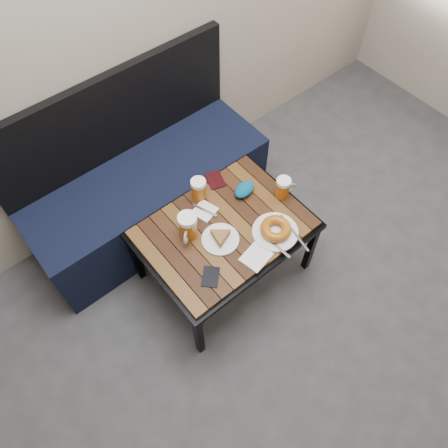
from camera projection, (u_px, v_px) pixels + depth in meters
ground at (397, 426)px, 2.11m from camera, size 4.00×4.00×0.00m
bench at (147, 191)px, 2.55m from camera, size 1.40×0.50×0.95m
cafe_table at (224, 232)px, 2.21m from camera, size 0.84×0.62×0.47m
beer_mug_left at (188, 226)px, 2.08m from camera, size 0.13×0.13×0.15m
beer_mug_centre at (199, 189)px, 2.22m from camera, size 0.12×0.10×0.13m
beer_mug_right at (283, 188)px, 2.23m from camera, size 0.12×0.09×0.12m
plate_pie at (220, 238)px, 2.11m from camera, size 0.18×0.18×0.05m
plate_bagel at (276, 230)px, 2.13m from camera, size 0.23×0.30×0.06m
napkin_left at (205, 211)px, 2.22m from camera, size 0.13×0.14×0.01m
napkin_right at (256, 257)px, 2.07m from camera, size 0.15×0.14×0.01m
passport_navy at (211, 277)px, 2.02m from camera, size 0.13×0.13×0.01m
passport_burgundy at (215, 180)px, 2.33m from camera, size 0.12×0.14×0.01m
knit_pouch at (244, 189)px, 2.27m from camera, size 0.14×0.11×0.06m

